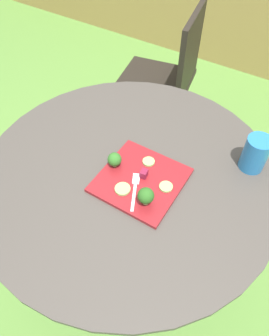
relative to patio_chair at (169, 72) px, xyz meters
The scene contains 12 objects.
ground_plane 1.11m from the patio_chair, 71.88° to the right, with size 12.00×12.00×0.00m, color #568438.
patio_table 0.98m from the patio_chair, 71.88° to the right, with size 1.07×1.07×0.75m.
patio_chair is the anchor object (origin of this frame).
salad_plate 1.05m from the patio_chair, 68.88° to the right, with size 0.28×0.28×0.01m, color maroon.
drinking_glass 1.00m from the patio_chair, 45.64° to the right, with size 0.09×0.09×0.13m.
fork 1.09m from the patio_chair, 69.50° to the right, with size 0.08×0.15×0.00m.
broccoli_floret_0 1.02m from the patio_chair, 74.76° to the right, with size 0.05×0.05×0.06m.
broccoli_floret_1 1.15m from the patio_chair, 67.20° to the right, with size 0.05×0.05×0.07m.
cucumber_slice_0 1.07m from the patio_chair, 63.94° to the right, with size 0.05×0.05×0.01m, color #8EB766.
cucumber_slice_1 0.97m from the patio_chair, 67.95° to the right, with size 0.04×0.04×0.01m, color #8EB766.
cucumber_slice_2 1.11m from the patio_chair, 71.60° to the right, with size 0.05×0.05×0.01m, color #8EB766.
beet_chunk_0 1.04m from the patio_chair, 68.37° to the right, with size 0.03×0.02×0.03m, color maroon.
Camera 1 is at (0.40, -0.60, 1.62)m, focal length 33.68 mm.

